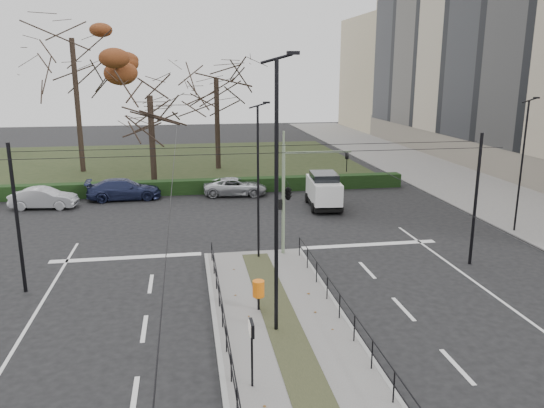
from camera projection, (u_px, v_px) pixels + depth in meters
The scene contains 20 objects.
ground at pixel (270, 296), 20.84m from camera, with size 140.00×140.00×0.00m, color black.
median_island at pixel (281, 323), 18.43m from camera, with size 4.40×15.00×0.14m, color slate.
sidewalk_east at pixel (438, 175), 44.72m from camera, with size 8.00×90.00×0.14m, color slate.
park at pixel (154, 163), 50.48m from camera, with size 38.00×26.00×0.10m, color #222D16.
hedge at pixel (145, 188), 37.56m from camera, with size 38.00×1.00×1.00m, color black.
median_railing at pixel (282, 300), 18.11m from camera, with size 4.14×13.24×0.92m.
catenary at pixel (264, 202), 21.55m from camera, with size 20.00×34.00×6.00m.
traffic_light at pixel (290, 191), 24.63m from camera, with size 3.54×2.02×5.21m.
litter_bin at pixel (258, 289), 19.13m from camera, with size 0.43×0.43×1.11m.
info_panel at pixel (252, 336), 14.26m from camera, with size 0.11×0.51×1.94m.
streetlamp_median_near at pixel (277, 197), 16.70m from camera, with size 0.75×0.15×9.02m.
streetlamp_median_far at pixel (258, 181), 23.90m from camera, with size 0.60×0.12×7.15m.
streetlamp_sidewalk at pixel (522, 165), 28.03m from camera, with size 0.60×0.12×7.14m.
parked_car_second at pixel (44, 198), 33.91m from camera, with size 1.43×4.10×1.35m, color #AEB0B6.
parked_car_third at pixel (124, 189), 36.25m from camera, with size 2.01×4.95×1.44m, color #1E2447.
parked_car_fourth at pixel (235, 187), 37.53m from camera, with size 2.06×4.46×1.24m, color #AEB0B6.
white_van at pixel (324, 189), 34.01m from camera, with size 2.22×4.31×2.27m.
rust_tree at pixel (72, 38), 43.40m from camera, with size 10.17×10.17×14.60m.
bare_tree_center at pixel (216, 85), 45.75m from camera, with size 8.38×8.38×10.50m.
bare_tree_near at pixel (150, 102), 38.37m from camera, with size 6.26×6.26×8.98m.
Camera 1 is at (-3.08, -19.08, 8.59)m, focal length 35.00 mm.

